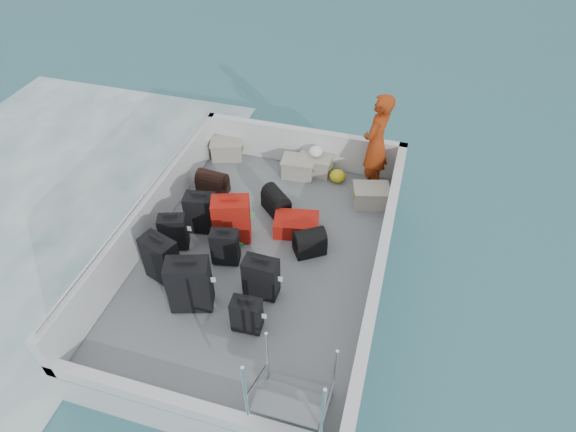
# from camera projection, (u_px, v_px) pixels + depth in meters

# --- Properties ---
(ground) EXTENTS (160.00, 160.00, 0.00)m
(ground) POSITION_uv_depth(u_px,v_px,m) (261.00, 283.00, 7.48)
(ground) COLOR #174953
(ground) RESTS_ON ground
(wake_foam) EXTENTS (10.00, 10.00, 0.00)m
(wake_foam) POSITION_uv_depth(u_px,v_px,m) (2.00, 224.00, 8.46)
(wake_foam) COLOR white
(wake_foam) RESTS_ON ground
(ferry_hull) EXTENTS (3.60, 5.00, 0.60)m
(ferry_hull) POSITION_uv_depth(u_px,v_px,m) (260.00, 270.00, 7.28)
(ferry_hull) COLOR silver
(ferry_hull) RESTS_ON ground
(deck) EXTENTS (3.30, 4.70, 0.02)m
(deck) POSITION_uv_depth(u_px,v_px,m) (259.00, 256.00, 7.07)
(deck) COLOR slate
(deck) RESTS_ON ferry_hull
(deck_fittings) EXTENTS (3.60, 5.00, 0.90)m
(deck_fittings) POSITION_uv_depth(u_px,v_px,m) (275.00, 259.00, 6.51)
(deck_fittings) COLOR silver
(deck_fittings) RESTS_ON deck
(suitcase_0) EXTENTS (0.54, 0.41, 0.74)m
(suitcase_0) POSITION_uv_depth(u_px,v_px,m) (161.00, 260.00, 6.51)
(suitcase_0) COLOR black
(suitcase_0) RESTS_ON deck
(suitcase_1) EXTENTS (0.44, 0.34, 0.59)m
(suitcase_1) POSITION_uv_depth(u_px,v_px,m) (174.00, 232.00, 7.01)
(suitcase_1) COLOR black
(suitcase_1) RESTS_ON deck
(suitcase_2) EXTENTS (0.50, 0.35, 0.66)m
(suitcase_2) POSITION_uv_depth(u_px,v_px,m) (201.00, 213.00, 7.26)
(suitcase_2) COLOR black
(suitcase_2) RESTS_ON deck
(suitcase_3) EXTENTS (0.61, 0.46, 0.81)m
(suitcase_3) POSITION_uv_depth(u_px,v_px,m) (190.00, 285.00, 6.13)
(suitcase_3) COLOR black
(suitcase_3) RESTS_ON deck
(suitcase_4) EXTENTS (0.42, 0.30, 0.57)m
(suitcase_4) POSITION_uv_depth(u_px,v_px,m) (225.00, 247.00, 6.80)
(suitcase_4) COLOR black
(suitcase_4) RESTS_ON deck
(suitcase_5) EXTENTS (0.62, 0.48, 0.75)m
(suitcase_5) POSITION_uv_depth(u_px,v_px,m) (232.00, 220.00, 7.09)
(suitcase_5) COLOR #A2110C
(suitcase_5) RESTS_ON deck
(suitcase_6) EXTENTS (0.38, 0.24, 0.52)m
(suitcase_6) POSITION_uv_depth(u_px,v_px,m) (247.00, 315.00, 5.97)
(suitcase_6) COLOR black
(suitcase_6) RESTS_ON deck
(suitcase_7) EXTENTS (0.46, 0.27, 0.64)m
(suitcase_7) POSITION_uv_depth(u_px,v_px,m) (261.00, 278.00, 6.34)
(suitcase_7) COLOR black
(suitcase_7) RESTS_ON deck
(suitcase_8) EXTENTS (0.75, 0.56, 0.27)m
(suitcase_8) POSITION_uv_depth(u_px,v_px,m) (296.00, 225.00, 7.36)
(suitcase_8) COLOR #A2110C
(suitcase_8) RESTS_ON deck
(duffel_0) EXTENTS (0.53, 0.34, 0.32)m
(duffel_0) POSITION_uv_depth(u_px,v_px,m) (213.00, 184.00, 8.04)
(duffel_0) COLOR black
(duffel_0) RESTS_ON deck
(duffel_1) EXTENTS (0.56, 0.55, 0.32)m
(duffel_1) POSITION_uv_depth(u_px,v_px,m) (276.00, 203.00, 7.69)
(duffel_1) COLOR black
(duffel_1) RESTS_ON deck
(duffel_2) EXTENTS (0.54, 0.49, 0.32)m
(duffel_2) POSITION_uv_depth(u_px,v_px,m) (310.00, 244.00, 7.02)
(duffel_2) COLOR black
(duffel_2) RESTS_ON deck
(crate_0) EXTENTS (0.62, 0.51, 0.32)m
(crate_0) POSITION_uv_depth(u_px,v_px,m) (227.00, 150.00, 8.79)
(crate_0) COLOR #A7A091
(crate_0) RESTS_ON deck
(crate_1) EXTENTS (0.55, 0.40, 0.32)m
(crate_1) POSITION_uv_depth(u_px,v_px,m) (298.00, 168.00, 8.38)
(crate_1) COLOR #A7A091
(crate_1) RESTS_ON deck
(crate_2) EXTENTS (0.57, 0.41, 0.33)m
(crate_2) POSITION_uv_depth(u_px,v_px,m) (315.00, 165.00, 8.45)
(crate_2) COLOR #A7A091
(crate_2) RESTS_ON deck
(crate_3) EXTENTS (0.61, 0.49, 0.32)m
(crate_3) POSITION_uv_depth(u_px,v_px,m) (371.00, 197.00, 7.81)
(crate_3) COLOR #A7A091
(crate_3) RESTS_ON deck
(yellow_bag) EXTENTS (0.28, 0.26, 0.22)m
(yellow_bag) POSITION_uv_depth(u_px,v_px,m) (337.00, 176.00, 8.30)
(yellow_bag) COLOR gold
(yellow_bag) RESTS_ON deck
(white_bag) EXTENTS (0.24, 0.24, 0.18)m
(white_bag) POSITION_uv_depth(u_px,v_px,m) (316.00, 153.00, 8.27)
(white_bag) COLOR white
(white_bag) RESTS_ON crate_2
(passenger) EXTENTS (0.59, 0.73, 1.72)m
(passenger) POSITION_uv_depth(u_px,v_px,m) (376.00, 143.00, 7.70)
(passenger) COLOR #CE4313
(passenger) RESTS_ON deck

